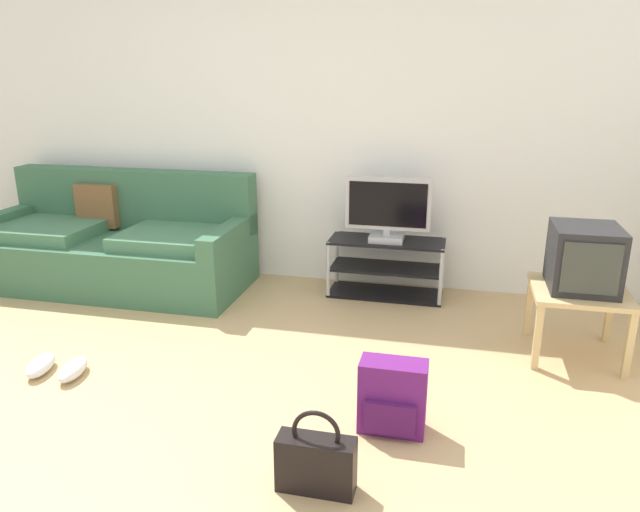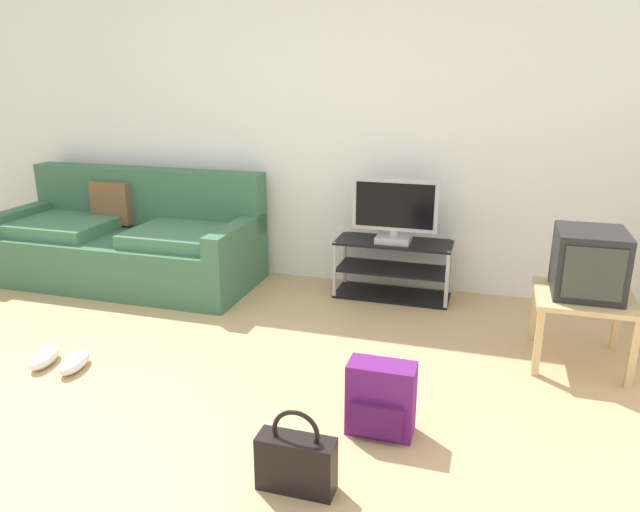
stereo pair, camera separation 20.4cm
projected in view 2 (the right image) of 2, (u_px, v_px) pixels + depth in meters
The scene contains 10 objects.
ground_plane at pixel (145, 431), 2.88m from camera, with size 9.00×9.80×0.02m, color tan.
wall_back at pixel (301, 115), 4.72m from camera, with size 9.00×0.10×2.70m, color white.
couch at pixel (130, 242), 4.90m from camera, with size 2.13×0.92×0.90m.
tv_stand at pixel (393, 269), 4.54m from camera, with size 0.88×0.36×0.44m.
flat_tv at pixel (395, 211), 4.39m from camera, with size 0.64×0.22×0.48m.
side_table at pixel (583, 304), 3.45m from camera, with size 0.55×0.55×0.43m.
crt_tv at pixel (589, 263), 3.39m from camera, with size 0.38×0.43×0.38m.
backpack at pixel (381, 399), 2.81m from camera, with size 0.32×0.23×0.36m.
handbag at pixel (296, 461), 2.43m from camera, with size 0.33×0.12×0.37m.
sneakers_pair at pixel (59, 360), 3.48m from camera, with size 0.38×0.29×0.09m.
Camera 2 is at (1.54, -2.14, 1.67)m, focal length 33.01 mm.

